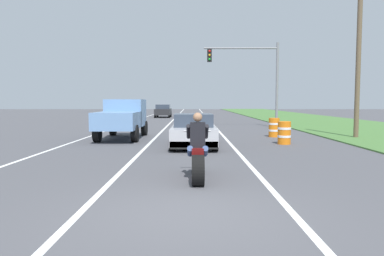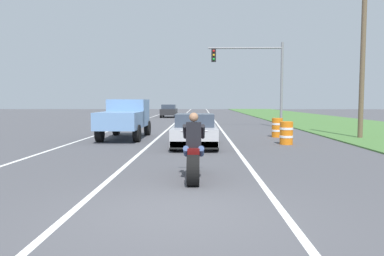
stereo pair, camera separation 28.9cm
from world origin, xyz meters
name	(u,v)px [view 1 (the left image)]	position (x,y,z in m)	size (l,w,h in m)	color
ground_plane	(186,212)	(0.00, 0.00, 0.00)	(160.00, 160.00, 0.00)	#4C4C51
lane_stripe_left_solid	(115,127)	(-5.40, 20.00, 0.00)	(0.14, 120.00, 0.01)	white
lane_stripe_right_solid	(215,127)	(1.80, 20.00, 0.00)	(0.14, 120.00, 0.01)	white
lane_stripe_centre_dashed	(165,127)	(-1.80, 20.00, 0.00)	(0.14, 120.00, 0.01)	white
grass_verge_right	(355,127)	(11.92, 20.00, 0.03)	(10.00, 120.00, 0.06)	#477538
motorcycle_with_rider	(197,155)	(0.23, 2.55, 0.59)	(0.70, 2.21, 1.62)	black
sports_car_silver	(193,131)	(0.17, 9.08, 0.63)	(1.84, 4.30, 1.37)	#B7B7BC
pickup_truck_left_lane_light_blue	(122,117)	(-3.41, 12.21, 1.11)	(2.02, 4.80, 1.98)	#6B93C6
traffic_light_mast_near	(253,71)	(4.45, 19.73, 4.04)	(5.28, 0.34, 6.00)	gray
utility_pole_roadside	(358,63)	(8.45, 12.33, 3.81)	(0.24, 0.24, 7.63)	brown
construction_barrel_nearest	(284,133)	(4.15, 9.80, 0.50)	(0.58, 0.58, 1.00)	orange
construction_barrel_mid	(274,127)	(4.44, 13.04, 0.50)	(0.58, 0.58, 1.00)	orange
distant_car_far_ahead	(163,111)	(-3.28, 36.32, 0.77)	(1.80, 4.00, 1.50)	#262628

